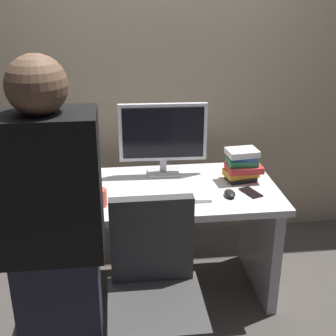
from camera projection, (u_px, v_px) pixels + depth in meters
ground_plane at (167, 289)px, 2.99m from camera, size 9.00×9.00×0.00m
wall_back at (154, 37)px, 3.15m from camera, size 6.40×0.10×3.00m
desk at (167, 222)px, 2.81m from camera, size 1.31×0.72×0.72m
office_chair at (155, 307)px, 2.18m from camera, size 0.52×0.52×0.94m
person_at_desk at (55, 254)px, 1.86m from camera, size 0.40×0.24×1.64m
monitor at (163, 135)px, 2.82m from camera, size 0.54×0.15×0.46m
keyboard at (172, 197)px, 2.58m from camera, size 0.43×0.15×0.02m
mouse at (230, 194)px, 2.61m from camera, size 0.06×0.10×0.03m
cup_near_keyboard at (100, 198)px, 2.49m from camera, size 0.08×0.08×0.10m
book_stack at (242, 165)px, 2.79m from camera, size 0.23×0.17×0.20m
cell_phone at (251, 192)px, 2.66m from camera, size 0.12×0.16×0.01m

